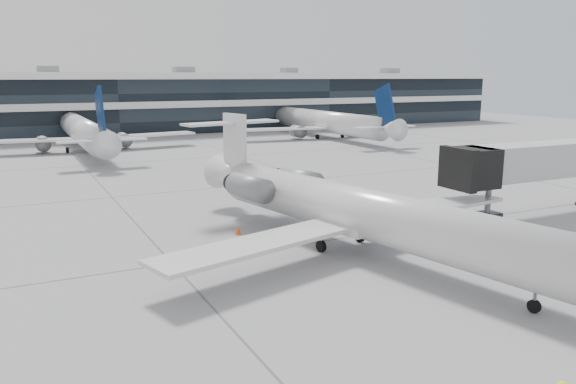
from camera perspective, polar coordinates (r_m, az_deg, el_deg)
ground at (r=36.55m, az=3.69°, el=-4.99°), size 220.00×220.00×0.00m
terminal at (r=113.73m, az=-17.77°, el=8.35°), size 170.00×22.00×10.00m
bg_jet_center at (r=86.39m, az=-19.96°, el=4.00°), size 32.00×40.00×9.60m
bg_jet_right at (r=99.21m, az=3.69°, el=5.57°), size 32.00×40.00×9.60m
regional_jet at (r=33.90m, az=6.91°, el=-1.80°), size 26.49×33.02×7.66m
jet_bridge at (r=47.81m, az=25.33°, el=2.98°), size 17.78×3.95×5.72m
traffic_cone at (r=38.10m, az=-5.09°, el=-3.89°), size 0.40×0.40×0.59m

